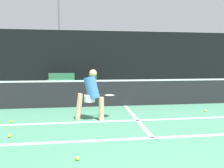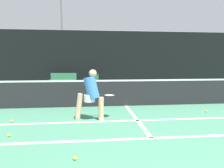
# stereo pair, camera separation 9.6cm
# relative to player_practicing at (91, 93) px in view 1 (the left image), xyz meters

# --- Properties ---
(court_baseline_near) EXTENTS (11.00, 0.10, 0.01)m
(court_baseline_near) POSITION_rel_player_practicing_xyz_m (1.24, -1.46, -0.74)
(court_baseline_near) COLOR white
(court_baseline_near) RESTS_ON ground
(court_service_line) EXTENTS (8.25, 0.10, 0.01)m
(court_service_line) POSITION_rel_player_practicing_xyz_m (1.24, -0.19, -0.74)
(court_service_line) COLOR white
(court_service_line) RESTS_ON ground
(court_center_mark) EXTENTS (0.10, 3.09, 0.01)m
(court_center_mark) POSITION_rel_player_practicing_xyz_m (1.24, 0.09, -0.74)
(court_center_mark) COLOR white
(court_center_mark) RESTS_ON ground
(net) EXTENTS (11.09, 0.09, 1.07)m
(net) POSITION_rel_player_practicing_xyz_m (1.24, 1.63, -0.23)
(net) COLOR slate
(net) RESTS_ON ground
(fence_back) EXTENTS (24.00, 0.06, 3.67)m
(fence_back) POSITION_rel_player_practicing_xyz_m (1.24, 8.29, 1.09)
(fence_back) COLOR black
(fence_back) RESTS_ON ground
(player_practicing) EXTENTS (1.18, 0.50, 1.39)m
(player_practicing) POSITION_rel_player_practicing_xyz_m (0.00, 0.00, 0.00)
(player_practicing) COLOR #DBAD84
(player_practicing) RESTS_ON ground
(tennis_ball_scattered_0) EXTENTS (0.07, 0.07, 0.07)m
(tennis_ball_scattered_0) POSITION_rel_player_practicing_xyz_m (3.61, 0.45, -0.71)
(tennis_ball_scattered_0) COLOR #D1E033
(tennis_ball_scattered_0) RESTS_ON ground
(tennis_ball_scattered_1) EXTENTS (0.07, 0.07, 0.07)m
(tennis_ball_scattered_1) POSITION_rel_player_practicing_xyz_m (-0.27, -2.23, -0.71)
(tennis_ball_scattered_1) COLOR #D1E033
(tennis_ball_scattered_1) RESTS_ON ground
(tennis_ball_scattered_4) EXTENTS (0.07, 0.07, 0.07)m
(tennis_ball_scattered_4) POSITION_rel_player_practicing_xyz_m (-2.09, -0.01, -0.71)
(tennis_ball_scattered_4) COLOR #D1E033
(tennis_ball_scattered_4) RESTS_ON ground
(tennis_ball_scattered_5) EXTENTS (0.07, 0.07, 0.07)m
(tennis_ball_scattered_5) POSITION_rel_player_practicing_xyz_m (-1.74, -1.07, -0.71)
(tennis_ball_scattered_5) COLOR #D1E033
(tennis_ball_scattered_5) RESTS_ON ground
(courtside_bench) EXTENTS (1.67, 0.50, 0.86)m
(courtside_bench) POSITION_rel_player_practicing_xyz_m (-1.77, 7.62, -0.27)
(courtside_bench) COLOR #33724C
(courtside_bench) RESTS_ON ground
(trash_bin) EXTENTS (0.55, 0.55, 0.82)m
(trash_bin) POSITION_rel_player_practicing_xyz_m (0.22, 7.51, -0.33)
(trash_bin) COLOR #28603D
(trash_bin) RESTS_ON ground
(parked_car) EXTENTS (1.68, 4.42, 1.50)m
(parked_car) POSITION_rel_player_practicing_xyz_m (-2.69, 11.42, -0.11)
(parked_car) COLOR navy
(parked_car) RESTS_ON ground
(floodlight_mast) EXTENTS (1.10, 0.24, 9.96)m
(floodlight_mast) POSITION_rel_player_practicing_xyz_m (-2.67, 14.17, 5.45)
(floodlight_mast) COLOR slate
(floodlight_mast) RESTS_ON ground
(tree_west) EXTENTS (4.24, 4.24, 4.65)m
(tree_west) POSITION_rel_player_practicing_xyz_m (-7.36, 17.02, 3.42)
(tree_west) COLOR brown
(tree_west) RESTS_ON ground
(building_far) EXTENTS (36.00, 2.40, 5.07)m
(building_far) POSITION_rel_player_practicing_xyz_m (1.24, 24.33, 1.79)
(building_far) COLOR #B2ADA3
(building_far) RESTS_ON ground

